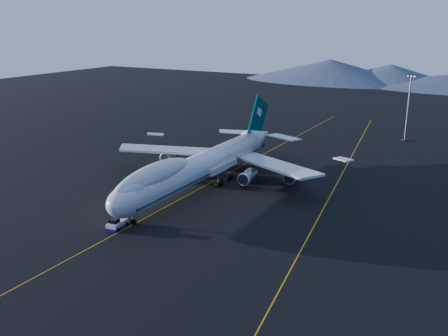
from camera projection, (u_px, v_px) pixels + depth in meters
The scene contains 6 objects.
ground at pixel (201, 188), 124.46m from camera, with size 500.00×500.00×0.00m, color black.
taxiway_line_main at pixel (201, 188), 124.46m from camera, with size 0.25×220.00×0.01m, color orange.
taxiway_line_side at pixel (330, 196), 118.80m from camera, with size 0.25×200.00×0.01m, color orange.
boeing_747 at pixel (201, 165), 122.82m from camera, with size 59.62×72.43×19.37m.
pushback_tug at pixel (117, 225), 100.40m from camera, with size 3.27×5.07×2.08m.
floodlight_mast at pixel (408, 108), 170.07m from camera, with size 2.79×2.09×22.58m.
Camera 1 is at (62.44, -100.10, 40.35)m, focal length 40.00 mm.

